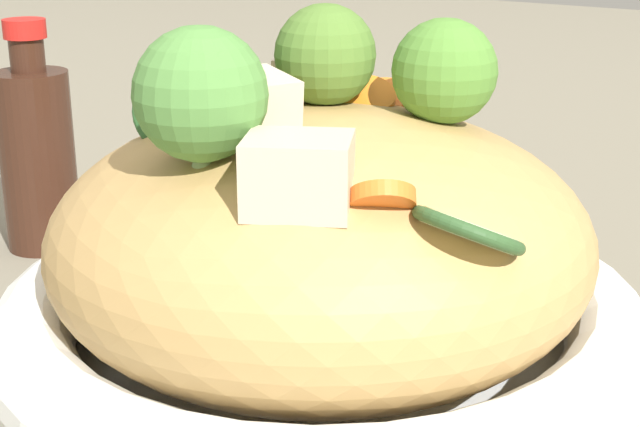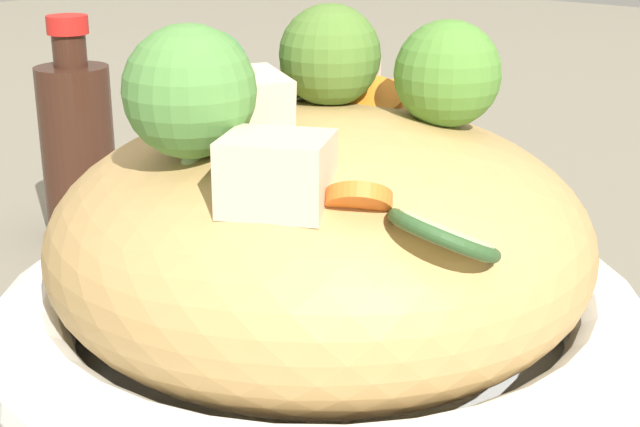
# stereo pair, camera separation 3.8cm
# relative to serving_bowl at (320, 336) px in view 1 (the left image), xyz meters

# --- Properties ---
(ground_plane) EXTENTS (3.00, 3.00, 0.00)m
(ground_plane) POSITION_rel_serving_bowl_xyz_m (0.00, 0.00, -0.03)
(ground_plane) COLOR #756E5C
(serving_bowl) EXTENTS (0.27, 0.27, 0.06)m
(serving_bowl) POSITION_rel_serving_bowl_xyz_m (0.00, 0.00, 0.00)
(serving_bowl) COLOR white
(serving_bowl) RESTS_ON ground_plane
(noodle_heap) EXTENTS (0.22, 0.22, 0.11)m
(noodle_heap) POSITION_rel_serving_bowl_xyz_m (0.00, -0.00, 0.04)
(noodle_heap) COLOR tan
(noodle_heap) RESTS_ON serving_bowl
(broccoli_florets) EXTENTS (0.18, 0.14, 0.07)m
(broccoli_florets) POSITION_rel_serving_bowl_xyz_m (0.00, -0.01, 0.11)
(broccoli_florets) COLOR #97B577
(broccoli_florets) RESTS_ON serving_bowl
(carrot_coins) EXTENTS (0.12, 0.12, 0.03)m
(carrot_coins) POSITION_rel_serving_bowl_xyz_m (-0.01, 0.00, 0.09)
(carrot_coins) COLOR orange
(carrot_coins) RESTS_ON serving_bowl
(zucchini_slices) EXTENTS (0.12, 0.19, 0.05)m
(zucchini_slices) POSITION_rel_serving_bowl_xyz_m (0.00, -0.01, 0.09)
(zucchini_slices) COLOR beige
(zucchini_slices) RESTS_ON serving_bowl
(chicken_chunks) EXTENTS (0.14, 0.10, 0.04)m
(chicken_chunks) POSITION_rel_serving_bowl_xyz_m (0.02, -0.00, 0.10)
(chicken_chunks) COLOR beige
(chicken_chunks) RESTS_ON serving_bowl
(soy_sauce_bottle) EXTENTS (0.04, 0.04, 0.14)m
(soy_sauce_bottle) POSITION_rel_serving_bowl_xyz_m (-0.05, -0.25, 0.03)
(soy_sauce_bottle) COLOR #381E14
(soy_sauce_bottle) RESTS_ON ground_plane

